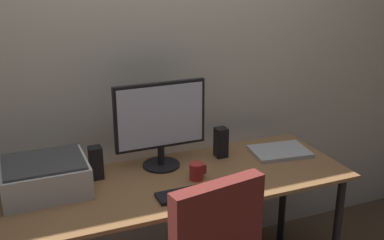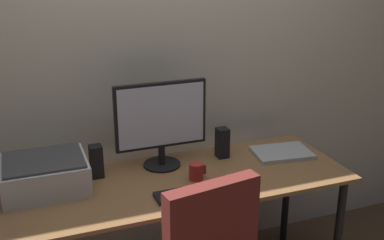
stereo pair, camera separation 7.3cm
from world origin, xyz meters
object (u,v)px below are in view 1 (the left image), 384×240
object	(u,v)px
speaker_left	(96,163)
laptop	(280,151)
mouse	(225,185)
coffee_mug	(197,171)
printer	(45,176)
keyboard	(187,194)
speaker_right	(221,142)
desk	(177,194)
monitor	(160,120)

from	to	relation	value
speaker_left	laptop	bearing A→B (deg)	-5.02
mouse	coffee_mug	world-z (taller)	coffee_mug
mouse	printer	size ratio (longest dim) A/B	0.24
keyboard	speaker_right	xyz separation A→B (m)	(0.35, 0.35, 0.08)
laptop	speaker_right	world-z (taller)	speaker_right
mouse	laptop	xyz separation A→B (m)	(0.48, 0.26, -0.01)
keyboard	speaker_right	size ratio (longest dim) A/B	1.71
desk	coffee_mug	size ratio (longest dim) A/B	20.13
mouse	printer	distance (m)	0.87
keyboard	coffee_mug	bearing A→B (deg)	51.67
desk	speaker_right	size ratio (longest dim) A/B	10.50
speaker_left	printer	distance (m)	0.26
speaker_right	desk	bearing A→B (deg)	-152.09
keyboard	laptop	distance (m)	0.73
printer	monitor	bearing A→B (deg)	5.44
mouse	speaker_left	world-z (taller)	speaker_left
keyboard	laptop	world-z (taller)	laptop
laptop	speaker_left	xyz separation A→B (m)	(-1.04, 0.09, 0.07)
laptop	speaker_right	bearing A→B (deg)	171.88
mouse	coffee_mug	size ratio (longest dim) A/B	1.08
laptop	printer	distance (m)	1.29
monitor	coffee_mug	world-z (taller)	monitor
speaker_right	printer	world-z (taller)	speaker_right
mouse	speaker_right	bearing A→B (deg)	78.59
laptop	desk	bearing A→B (deg)	-165.61
keyboard	coffee_mug	world-z (taller)	coffee_mug
coffee_mug	desk	bearing A→B (deg)	158.85
speaker_right	printer	distance (m)	0.96
laptop	speaker_right	xyz separation A→B (m)	(-0.33, 0.09, 0.07)
coffee_mug	speaker_left	size ratio (longest dim) A/B	0.52
monitor	mouse	distance (m)	0.48
keyboard	speaker_left	world-z (taller)	speaker_left
desk	speaker_left	distance (m)	0.44
laptop	printer	bearing A→B (deg)	-174.64
desk	speaker_left	xyz separation A→B (m)	(-0.37, 0.17, 0.17)
speaker_left	speaker_right	world-z (taller)	same
keyboard	printer	distance (m)	0.68
keyboard	laptop	bearing A→B (deg)	20.95
keyboard	speaker_left	xyz separation A→B (m)	(-0.35, 0.35, 0.08)
desk	monitor	distance (m)	0.39
desk	laptop	distance (m)	0.67
desk	monitor	size ratio (longest dim) A/B	3.63
monitor	laptop	distance (m)	0.74
mouse	coffee_mug	xyz separation A→B (m)	(-0.09, 0.14, 0.03)
coffee_mug	laptop	distance (m)	0.58
mouse	keyboard	bearing A→B (deg)	-168.61
speaker_left	printer	bearing A→B (deg)	-168.97
printer	keyboard	bearing A→B (deg)	-26.10
mouse	speaker_right	world-z (taller)	speaker_right
mouse	speaker_left	xyz separation A→B (m)	(-0.55, 0.35, 0.07)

